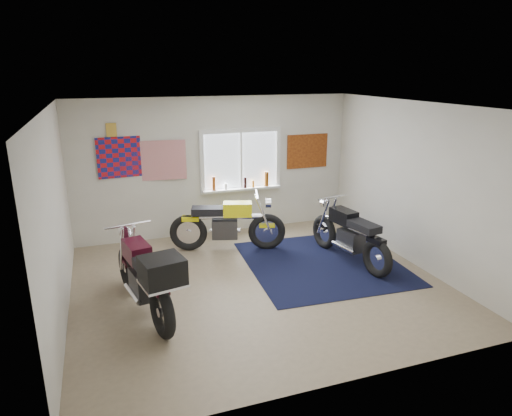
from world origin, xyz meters
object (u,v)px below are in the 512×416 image
object	(u,v)px
navy_rug	(323,263)
black_chrome_bike	(349,236)
maroon_tourer	(146,277)
yellow_triumph	(227,225)

from	to	relation	value
navy_rug	black_chrome_bike	bearing A→B (deg)	-7.09
navy_rug	black_chrome_bike	distance (m)	0.65
maroon_tourer	navy_rug	bearing A→B (deg)	-86.80
yellow_triumph	black_chrome_bike	xyz separation A→B (m)	(1.82, -1.20, -0.01)
yellow_triumph	navy_rug	bearing A→B (deg)	-23.28
navy_rug	maroon_tourer	distance (m)	3.16
yellow_triumph	maroon_tourer	bearing A→B (deg)	-113.52
navy_rug	maroon_tourer	xyz separation A→B (m)	(-3.01, -0.79, 0.57)
black_chrome_bike	maroon_tourer	xyz separation A→B (m)	(-3.47, -0.73, 0.12)
navy_rug	maroon_tourer	bearing A→B (deg)	-165.27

